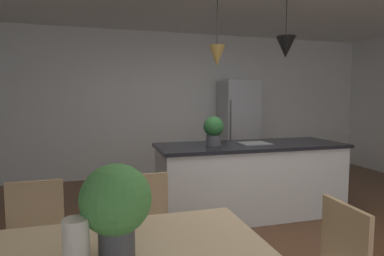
% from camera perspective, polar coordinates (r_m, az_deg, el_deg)
% --- Properties ---
extents(ground_plane, '(10.00, 8.40, 0.04)m').
position_cam_1_polar(ground_plane, '(3.35, 10.74, -20.91)').
color(ground_plane, brown).
extents(wall_back_kitchen, '(10.00, 0.12, 2.70)m').
position_cam_1_polar(wall_back_kitchen, '(6.10, -2.85, 4.21)').
color(wall_back_kitchen, white).
rests_on(wall_back_kitchen, ground_plane).
extents(chair_far_left, '(0.41, 0.41, 0.87)m').
position_cam_1_polar(chair_far_left, '(2.55, -26.79, -17.94)').
color(chair_far_left, tan).
rests_on(chair_far_left, ground_plane).
extents(chair_far_right, '(0.43, 0.43, 0.87)m').
position_cam_1_polar(chair_far_right, '(2.52, -8.01, -17.69)').
color(chair_far_right, tan).
rests_on(chair_far_right, ground_plane).
extents(kitchen_island, '(2.34, 0.85, 0.91)m').
position_cam_1_polar(kitchen_island, '(4.08, 10.48, -8.95)').
color(kitchen_island, white).
rests_on(kitchen_island, ground_plane).
extents(refrigerator, '(0.66, 0.67, 1.81)m').
position_cam_1_polar(refrigerator, '(6.10, 8.28, -0.04)').
color(refrigerator, '#B2B5B7').
rests_on(refrigerator, ground_plane).
extents(pendant_over_island_main, '(0.19, 0.19, 0.86)m').
position_cam_1_polar(pendant_over_island_main, '(3.81, 4.53, 12.89)').
color(pendant_over_island_main, black).
extents(pendant_over_island_aux, '(0.24, 0.24, 0.73)m').
position_cam_1_polar(pendant_over_island_aux, '(4.23, 16.57, 13.85)').
color(pendant_over_island_aux, black).
extents(potted_plant_on_island, '(0.24, 0.24, 0.35)m').
position_cam_1_polar(potted_plant_on_island, '(3.78, 3.92, -0.26)').
color(potted_plant_on_island, '#4C4C51').
rests_on(potted_plant_on_island, kitchen_island).
extents(potted_plant_on_table, '(0.32, 0.32, 0.44)m').
position_cam_1_polar(potted_plant_on_table, '(1.50, -13.58, -13.17)').
color(potted_plant_on_table, '#4C4C51').
rests_on(potted_plant_on_table, dining_table).
extents(vase_on_dining_table, '(0.11, 0.11, 0.24)m').
position_cam_1_polar(vase_on_dining_table, '(1.48, -20.20, -19.43)').
color(vase_on_dining_table, silver).
rests_on(vase_on_dining_table, dining_table).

